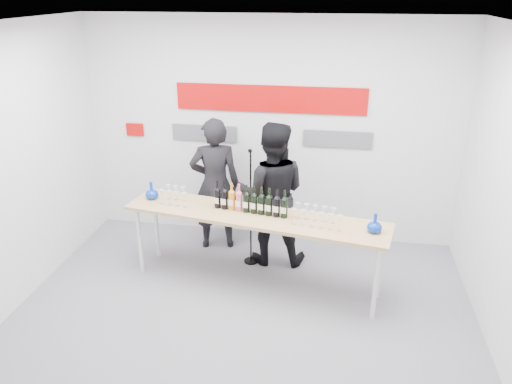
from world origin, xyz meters
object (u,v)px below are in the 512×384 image
presenter_right (272,194)px  mic_stand (251,229)px  presenter_left (215,185)px  tasting_table (255,220)px

presenter_right → mic_stand: presenter_right is taller
presenter_left → presenter_right: bearing=148.4°
presenter_right → mic_stand: size_ratio=1.19×
presenter_left → tasting_table: bearing=114.2°
tasting_table → mic_stand: bearing=115.1°
tasting_table → presenter_left: (-0.67, 0.86, 0.05)m
mic_stand → presenter_left: bearing=129.2°
presenter_left → mic_stand: (0.54, -0.37, -0.43)m
tasting_table → mic_stand: 0.63m
presenter_left → presenter_right: presenter_right is taller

